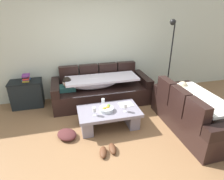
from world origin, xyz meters
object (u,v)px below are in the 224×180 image
object	(u,v)px
fruit_bowl	(106,109)
floor_lamp	(170,54)
couch_near_window	(193,113)
crumpled_garment	(67,135)
book_stack_on_cabinet	(26,78)
wine_glass_near_right	(125,106)
open_magazine	(126,104)
wine_glass_far_back	(103,101)
pair_of_shoes	(108,150)
couch_along_wall	(100,90)
wine_glass_near_left	(94,110)
side_cabinet	(27,94)
coffee_table	(109,116)

from	to	relation	value
fruit_bowl	floor_lamp	distance (m)	2.32
couch_near_window	crumpled_garment	size ratio (longest dim) A/B	4.62
book_stack_on_cabinet	wine_glass_near_right	bearing A→B (deg)	-37.08
couch_near_window	open_magazine	size ratio (longest dim) A/B	6.60
wine_glass_far_back	pair_of_shoes	xyz separation A→B (m)	(-0.12, -0.90, -0.45)
couch_along_wall	wine_glass_near_left	xyz separation A→B (m)	(-0.34, -1.21, 0.16)
wine_glass_near_left	book_stack_on_cabinet	xyz separation A→B (m)	(-1.33, 1.44, 0.22)
wine_glass_near_left	couch_along_wall	bearing A→B (deg)	74.16
couch_along_wall	wine_glass_near_left	world-z (taller)	couch_along_wall
wine_glass_near_right	side_cabinet	world-z (taller)	side_cabinet
wine_glass_near_left	side_cabinet	distance (m)	2.00
wine_glass_near_left	wine_glass_near_right	world-z (taller)	same
fruit_bowl	wine_glass_near_right	xyz separation A→B (m)	(0.34, -0.12, 0.08)
couch_along_wall	crumpled_garment	size ratio (longest dim) A/B	5.84
open_magazine	pair_of_shoes	bearing A→B (deg)	-129.48
pair_of_shoes	open_magazine	bearing A→B (deg)	55.24
fruit_bowl	floor_lamp	world-z (taller)	floor_lamp
coffee_table	side_cabinet	world-z (taller)	side_cabinet
fruit_bowl	wine_glass_near_left	world-z (taller)	wine_glass_near_left
wine_glass_near_right	crumpled_garment	bearing A→B (deg)	-179.50
couch_near_window	wine_glass_far_back	world-z (taller)	couch_near_window
wine_glass_near_left	open_magazine	bearing A→B (deg)	19.20
couch_near_window	fruit_bowl	bearing A→B (deg)	75.53
coffee_table	book_stack_on_cabinet	size ratio (longest dim) A/B	5.42
coffee_table	side_cabinet	bearing A→B (deg)	141.92
crumpled_garment	floor_lamp	bearing A→B (deg)	24.57
couch_along_wall	open_magazine	bearing A→B (deg)	-70.10
floor_lamp	wine_glass_near_left	bearing A→B (deg)	-150.77
book_stack_on_cabinet	wine_glass_near_left	bearing A→B (deg)	-47.23
fruit_bowl	open_magazine	xyz separation A→B (m)	(0.44, 0.14, -0.04)
couch_near_window	pair_of_shoes	size ratio (longest dim) A/B	5.64
book_stack_on_cabinet	coffee_table	bearing A→B (deg)	-38.83
wine_glass_far_back	book_stack_on_cabinet	bearing A→B (deg)	143.85
coffee_table	open_magazine	distance (m)	0.43
floor_lamp	fruit_bowl	bearing A→B (deg)	-149.97
wine_glass_near_left	book_stack_on_cabinet	world-z (taller)	book_stack_on_cabinet
fruit_bowl	crumpled_garment	xyz separation A→B (m)	(-0.79, -0.13, -0.36)
side_cabinet	crumpled_garment	size ratio (longest dim) A/B	1.80
coffee_table	wine_glass_far_back	distance (m)	0.32
fruit_bowl	pair_of_shoes	xyz separation A→B (m)	(-0.14, -0.71, -0.38)
floor_lamp	couch_near_window	bearing A→B (deg)	-100.08
couch_along_wall	book_stack_on_cabinet	size ratio (longest dim) A/B	10.54
side_cabinet	couch_near_window	bearing A→B (deg)	-28.28
open_magazine	crumpled_garment	xyz separation A→B (m)	(-1.23, -0.27, -0.33)
open_magazine	book_stack_on_cabinet	xyz separation A→B (m)	(-2.03, 1.20, 0.33)
wine_glass_near_right	open_magazine	bearing A→B (deg)	67.97
wine_glass_near_right	crumpled_garment	distance (m)	1.21
couch_along_wall	wine_glass_near_left	bearing A→B (deg)	-105.84
coffee_table	floor_lamp	distance (m)	2.32
open_magazine	side_cabinet	world-z (taller)	side_cabinet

